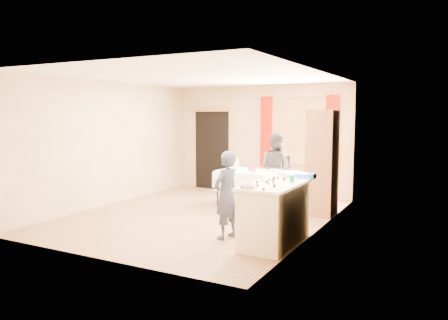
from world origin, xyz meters
The scene contains 29 objects.
floor centered at (0.00, 0.00, -0.01)m, with size 4.50×5.50×0.02m, color #9E7047.
ceiling centered at (0.00, 0.00, 2.61)m, with size 4.50×5.50×0.02m, color white.
wall_back centered at (0.00, 2.76, 1.30)m, with size 4.50×0.02×2.60m, color tan.
wall_front centered at (0.00, -2.76, 1.30)m, with size 4.50×0.02×2.60m, color tan.
wall_left centered at (-2.26, 0.00, 1.30)m, with size 0.02×5.50×2.60m, color tan.
wall_right centered at (2.26, 0.00, 1.30)m, with size 0.02×5.50×2.60m, color tan.
window_frame centered at (1.00, 2.72, 1.50)m, with size 1.32×0.06×1.52m, color olive.
window_pane centered at (1.00, 2.71, 1.50)m, with size 1.20×0.02×1.40m, color white.
curtain_left centered at (0.22, 2.67, 1.50)m, with size 0.28×0.06×1.65m, color #960E00.
curtain_right centered at (1.78, 2.67, 1.50)m, with size 0.28×0.06×1.65m, color #960E00.
doorway centered at (-1.30, 2.73, 1.00)m, with size 0.95×0.04×2.00m, color black.
door_lintel centered at (-1.30, 2.70, 2.02)m, with size 1.05×0.06×0.08m, color olive.
cabinet centered at (1.99, 1.17, 1.00)m, with size 0.50×0.60×2.00m, color brown.
counter centered at (1.89, -1.01, 0.45)m, with size 0.69×1.45×0.91m.
party_table centered at (0.65, 1.21, 0.44)m, with size 1.68×0.87×0.75m.
chair centered at (0.76, 2.09, 0.30)m, with size 0.46×0.46×1.01m.
girl centered at (1.12, -1.10, 0.68)m, with size 0.42×0.55×1.36m, color #262B42.
woman centered at (0.78, 1.86, 0.76)m, with size 0.89×0.79×1.51m, color black.
soda_can centered at (2.08, -0.85, 0.97)m, with size 0.07×0.07×0.12m, color #087F33.
mixing_bowl centered at (1.71, -1.57, 0.94)m, with size 0.31×0.31×0.06m, color white.
foam_block centered at (1.81, -0.44, 0.95)m, with size 0.15×0.10×0.08m, color white.
blue_basket centered at (2.13, -0.32, 0.95)m, with size 0.30×0.20×0.08m, color #2F78F5.
pitcher centered at (0.19, 1.14, 0.86)m, with size 0.11×0.11×0.22m, color silver.
cup_red centered at (0.47, 1.26, 0.81)m, with size 0.17×0.17×0.11m, color red.
cup_rainbow centered at (0.61, 1.06, 0.81)m, with size 0.15×0.15×0.11m, color red.
small_bowl centered at (0.95, 1.33, 0.77)m, with size 0.18×0.18×0.05m, color white.
pastry_tray centered at (1.15, 1.09, 0.76)m, with size 0.28×0.20×0.02m, color white.
bottle centered at (0.05, 1.38, 0.83)m, with size 0.09×0.09×0.16m, color white.
cake_balls centered at (1.80, -1.08, 0.93)m, with size 0.43×1.12×0.04m.
Camera 1 is at (4.19, -6.95, 1.92)m, focal length 35.00 mm.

